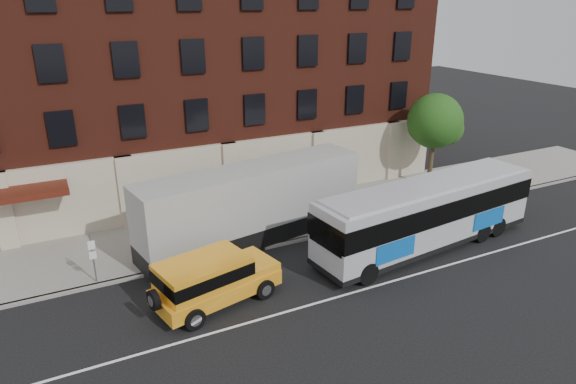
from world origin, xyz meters
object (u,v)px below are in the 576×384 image
city_bus (427,212)px  yellow_suv (211,278)px  sign_pole (93,256)px  shipping_container (253,206)px  street_tree (435,123)px

city_bus → yellow_suv: size_ratio=2.28×
sign_pole → yellow_suv: (4.17, -3.69, -0.22)m
city_bus → shipping_container: size_ratio=1.04×
yellow_suv → shipping_container: bearing=50.3°
sign_pole → street_tree: street_tree is taller
sign_pole → street_tree: 22.49m
city_bus → shipping_container: (-7.65, 4.53, 0.08)m
street_tree → yellow_suv: street_tree is taller
sign_pole → city_bus: size_ratio=0.19×
street_tree → city_bus: 9.70m
sign_pole → shipping_container: size_ratio=0.20×
street_tree → shipping_container: size_ratio=0.49×
sign_pole → shipping_container: shipping_container is taller
sign_pole → street_tree: bearing=8.6°
street_tree → sign_pole: bearing=-171.4°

